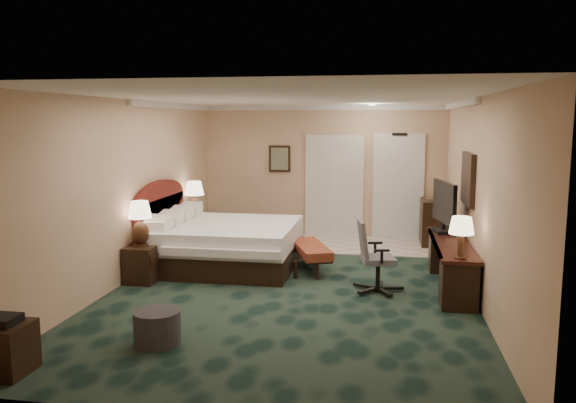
% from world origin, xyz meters
% --- Properties ---
extents(floor, '(5.00, 7.50, 0.00)m').
position_xyz_m(floor, '(0.00, 0.00, 0.00)').
color(floor, black).
rests_on(floor, ground).
extents(ceiling, '(5.00, 7.50, 0.00)m').
position_xyz_m(ceiling, '(0.00, 0.00, 2.70)').
color(ceiling, white).
rests_on(ceiling, wall_back).
extents(wall_back, '(5.00, 0.00, 2.70)m').
position_xyz_m(wall_back, '(0.00, 3.75, 1.35)').
color(wall_back, tan).
rests_on(wall_back, ground).
extents(wall_front, '(5.00, 0.00, 2.70)m').
position_xyz_m(wall_front, '(0.00, -3.75, 1.35)').
color(wall_front, tan).
rests_on(wall_front, ground).
extents(wall_left, '(0.00, 7.50, 2.70)m').
position_xyz_m(wall_left, '(-2.50, 0.00, 1.35)').
color(wall_left, tan).
rests_on(wall_left, ground).
extents(wall_right, '(0.00, 7.50, 2.70)m').
position_xyz_m(wall_right, '(2.50, 0.00, 1.35)').
color(wall_right, tan).
rests_on(wall_right, ground).
extents(crown_molding, '(5.00, 7.50, 0.10)m').
position_xyz_m(crown_molding, '(0.00, 0.00, 2.65)').
color(crown_molding, silver).
rests_on(crown_molding, wall_back).
extents(tile_patch, '(3.20, 1.70, 0.01)m').
position_xyz_m(tile_patch, '(0.90, 2.90, 0.01)').
color(tile_patch, '#BBB5A7').
rests_on(tile_patch, ground).
extents(headboard, '(0.12, 2.00, 1.40)m').
position_xyz_m(headboard, '(-2.44, 1.00, 0.70)').
color(headboard, '#4C1409').
rests_on(headboard, ground).
extents(entry_door, '(1.02, 0.06, 2.18)m').
position_xyz_m(entry_door, '(1.55, 3.72, 1.05)').
color(entry_door, silver).
rests_on(entry_door, ground).
extents(closet_doors, '(1.20, 0.06, 2.10)m').
position_xyz_m(closet_doors, '(0.25, 3.71, 1.05)').
color(closet_doors, beige).
rests_on(closet_doors, ground).
extents(wall_art, '(0.45, 0.06, 0.55)m').
position_xyz_m(wall_art, '(-0.90, 3.71, 1.60)').
color(wall_art, '#52665D').
rests_on(wall_art, wall_back).
extents(wall_mirror, '(0.05, 0.95, 0.75)m').
position_xyz_m(wall_mirror, '(2.46, 0.60, 1.55)').
color(wall_mirror, white).
rests_on(wall_mirror, wall_right).
extents(bed, '(2.25, 2.09, 0.71)m').
position_xyz_m(bed, '(-1.27, 0.93, 0.36)').
color(bed, white).
rests_on(bed, ground).
extents(nightstand_near, '(0.44, 0.50, 0.54)m').
position_xyz_m(nightstand_near, '(-2.26, -0.17, 0.27)').
color(nightstand_near, black).
rests_on(nightstand_near, ground).
extents(nightstand_far, '(0.44, 0.51, 0.56)m').
position_xyz_m(nightstand_far, '(-2.26, 2.27, 0.28)').
color(nightstand_far, black).
rests_on(nightstand_far, ground).
extents(lamp_near, '(0.40, 0.40, 0.66)m').
position_xyz_m(lamp_near, '(-2.29, -0.13, 0.88)').
color(lamp_near, black).
rests_on(lamp_near, nightstand_near).
extents(lamp_far, '(0.44, 0.44, 0.70)m').
position_xyz_m(lamp_far, '(-2.28, 2.27, 0.90)').
color(lamp_far, black).
rests_on(lamp_far, nightstand_far).
extents(bed_bench, '(0.85, 1.30, 0.42)m').
position_xyz_m(bed_bench, '(0.13, 0.90, 0.21)').
color(bed_bench, brown).
rests_on(bed_bench, ground).
extents(ottoman, '(0.59, 0.59, 0.36)m').
position_xyz_m(ottoman, '(-1.12, -2.36, 0.18)').
color(ottoman, '#2D2D2F').
rests_on(ottoman, ground).
extents(side_table, '(0.45, 0.45, 0.49)m').
position_xyz_m(side_table, '(-2.24, -3.29, 0.24)').
color(side_table, black).
rests_on(side_table, ground).
extents(desk, '(0.50, 2.31, 0.67)m').
position_xyz_m(desk, '(2.23, 0.30, 0.33)').
color(desk, black).
rests_on(desk, ground).
extents(tv, '(0.28, 1.02, 0.79)m').
position_xyz_m(tv, '(2.18, 1.01, 1.06)').
color(tv, black).
rests_on(tv, desk).
extents(desk_lamp, '(0.35, 0.35, 0.54)m').
position_xyz_m(desk_lamp, '(2.22, -0.70, 0.94)').
color(desk_lamp, black).
rests_on(desk_lamp, desk).
extents(desk_chair, '(0.69, 0.66, 1.01)m').
position_xyz_m(desk_chair, '(1.20, -0.07, 0.51)').
color(desk_chair, '#57575A').
rests_on(desk_chair, ground).
extents(minibar, '(0.46, 0.83, 0.88)m').
position_xyz_m(minibar, '(2.22, 3.20, 0.44)').
color(minibar, black).
rests_on(minibar, ground).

